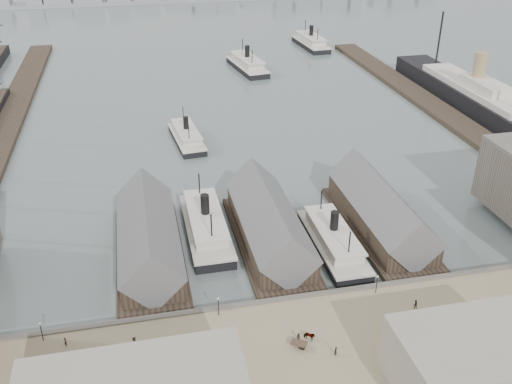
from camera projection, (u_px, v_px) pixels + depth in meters
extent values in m
plane|color=#546261|center=(289.00, 289.00, 111.80)|extent=(900.00, 900.00, 0.00)
cube|color=gray|center=(321.00, 358.00, 94.10)|extent=(180.00, 30.00, 2.00)
cube|color=#59544C|center=(296.00, 301.00, 106.78)|extent=(180.00, 1.20, 2.30)
cube|color=#2D231C|center=(5.00, 128.00, 184.61)|extent=(10.00, 220.00, 1.60)
cube|color=#2D231C|center=(432.00, 106.00, 203.81)|extent=(10.00, 180.00, 1.60)
cube|color=#2D231C|center=(150.00, 257.00, 120.35)|extent=(14.00, 42.00, 1.20)
cube|color=#2D231C|center=(149.00, 243.00, 119.75)|extent=(12.00, 36.00, 5.00)
cube|color=#59595B|center=(148.00, 232.00, 118.52)|extent=(12.60, 37.00, 12.60)
cube|color=#2D231C|center=(270.00, 243.00, 125.30)|extent=(14.00, 42.00, 1.20)
cube|color=#2D231C|center=(269.00, 229.00, 124.70)|extent=(12.00, 36.00, 5.00)
cube|color=#59595B|center=(269.00, 218.00, 123.48)|extent=(12.60, 37.00, 12.60)
cube|color=#2D231C|center=(380.00, 229.00, 130.25)|extent=(14.00, 42.00, 1.20)
cube|color=#2D231C|center=(380.00, 216.00, 129.65)|extent=(12.00, 36.00, 5.00)
cube|color=#59595B|center=(381.00, 206.00, 128.43)|extent=(12.60, 37.00, 12.60)
cube|color=gray|center=(477.00, 364.00, 84.75)|extent=(24.00, 16.00, 10.00)
cylinder|color=black|center=(42.00, 332.00, 95.41)|extent=(0.16, 0.16, 3.60)
sphere|color=silver|center=(40.00, 324.00, 94.51)|extent=(0.44, 0.44, 0.44)
cylinder|color=black|center=(219.00, 307.00, 101.12)|extent=(0.16, 0.16, 3.60)
sphere|color=silver|center=(218.00, 299.00, 100.23)|extent=(0.44, 0.44, 0.44)
cylinder|color=black|center=(377.00, 285.00, 106.84)|extent=(0.16, 0.16, 3.60)
sphere|color=silver|center=(378.00, 277.00, 105.94)|extent=(0.44, 0.44, 0.44)
cube|color=black|center=(206.00, 231.00, 129.12)|extent=(8.56, 29.95, 1.93)
cube|color=silver|center=(206.00, 225.00, 128.47)|extent=(8.98, 29.95, 0.53)
cube|color=silver|center=(206.00, 220.00, 127.76)|extent=(6.95, 21.39, 2.35)
cube|color=silver|center=(205.00, 214.00, 127.06)|extent=(7.49, 23.53, 0.43)
cylinder|color=black|center=(205.00, 205.00, 125.95)|extent=(1.93, 1.93, 4.81)
cylinder|color=black|center=(199.00, 186.00, 134.34)|extent=(0.32, 0.32, 6.42)
cylinder|color=black|center=(211.00, 228.00, 117.76)|extent=(0.32, 0.32, 6.42)
cube|color=black|center=(333.00, 246.00, 123.85)|extent=(7.89, 27.62, 1.78)
cube|color=silver|center=(333.00, 241.00, 123.24)|extent=(8.29, 27.62, 0.49)
cube|color=silver|center=(333.00, 235.00, 122.59)|extent=(6.41, 19.73, 2.17)
cube|color=silver|center=(334.00, 230.00, 121.94)|extent=(6.91, 21.70, 0.39)
cylinder|color=black|center=(334.00, 221.00, 120.92)|extent=(1.78, 1.78, 4.44)
cylinder|color=black|center=(321.00, 202.00, 128.66)|extent=(0.30, 0.30, 5.92)
cylinder|color=black|center=(349.00, 244.00, 113.36)|extent=(0.30, 0.30, 5.92)
cube|color=black|center=(187.00, 140.00, 176.06)|extent=(9.42, 25.28, 1.59)
cube|color=silver|center=(187.00, 136.00, 175.52)|extent=(9.77, 25.32, 0.44)
cube|color=silver|center=(187.00, 133.00, 174.94)|extent=(7.42, 18.13, 1.94)
cube|color=silver|center=(186.00, 129.00, 174.36)|extent=(8.03, 19.93, 0.35)
cylinder|color=black|center=(186.00, 123.00, 173.44)|extent=(1.59, 1.59, 3.97)
cylinder|color=black|center=(183.00, 115.00, 180.37)|extent=(0.26, 0.26, 5.30)
cylinder|color=black|center=(189.00, 133.00, 166.68)|extent=(0.26, 0.26, 5.30)
cube|color=black|center=(247.00, 68.00, 246.22)|extent=(13.33, 32.16, 2.01)
cube|color=silver|center=(247.00, 64.00, 245.54)|extent=(13.77, 32.23, 0.56)
cube|color=silver|center=(247.00, 61.00, 244.80)|extent=(10.39, 23.10, 2.45)
cube|color=silver|center=(247.00, 57.00, 244.07)|extent=(11.26, 25.39, 0.45)
cylinder|color=black|center=(247.00, 52.00, 242.91)|extent=(2.01, 2.01, 5.01)
cylinder|color=black|center=(243.00, 46.00, 251.66)|extent=(0.33, 0.33, 6.69)
cylinder|color=black|center=(252.00, 58.00, 234.38)|extent=(0.33, 0.33, 6.69)
cube|color=black|center=(311.00, 45.00, 281.80)|extent=(11.00, 31.81, 2.01)
cube|color=silver|center=(311.00, 42.00, 281.11)|extent=(11.45, 31.84, 0.56)
cube|color=silver|center=(311.00, 39.00, 280.38)|extent=(8.74, 22.78, 2.46)
cube|color=silver|center=(311.00, 36.00, 279.64)|extent=(9.44, 25.05, 0.45)
cylinder|color=black|center=(311.00, 31.00, 278.48)|extent=(2.01, 2.01, 5.03)
cylinder|color=black|center=(305.00, 27.00, 287.25)|extent=(0.34, 0.34, 6.70)
cylinder|color=black|center=(318.00, 36.00, 269.93)|extent=(0.34, 0.34, 6.70)
cube|color=black|center=(474.00, 99.00, 202.66)|extent=(13.61, 99.44, 6.28)
cube|color=silver|center=(476.00, 88.00, 200.69)|extent=(11.51, 57.57, 2.09)
cube|color=silver|center=(486.00, 85.00, 194.95)|extent=(8.37, 20.93, 3.14)
cylinder|color=tan|center=(480.00, 68.00, 197.24)|extent=(4.61, 4.61, 10.47)
imported|color=black|center=(65.00, 357.00, 91.74)|extent=(1.60, 1.48, 1.53)
cube|color=#3F2D21|center=(48.00, 361.00, 90.75)|extent=(2.85, 1.98, 0.25)
cylinder|color=black|center=(49.00, 366.00, 90.35)|extent=(1.09, 0.30, 1.10)
cylinder|color=black|center=(48.00, 360.00, 91.48)|extent=(1.09, 0.30, 1.10)
imported|color=black|center=(309.00, 336.00, 95.92)|extent=(2.19, 1.83, 1.70)
cube|color=#3F2D21|center=(299.00, 344.00, 94.30)|extent=(3.00, 2.64, 0.25)
cylinder|color=black|center=(302.00, 347.00, 94.02)|extent=(0.98, 0.64, 1.10)
cylinder|color=black|center=(296.00, 343.00, 94.91)|extent=(0.98, 0.64, 1.10)
imported|color=black|center=(460.00, 354.00, 92.43)|extent=(1.85, 1.95, 1.54)
cube|color=#3F2D21|center=(443.00, 350.00, 92.92)|extent=(3.00, 2.50, 0.25)
cylinder|color=black|center=(443.00, 355.00, 92.48)|extent=(1.02, 0.56, 1.10)
cylinder|color=black|center=(443.00, 349.00, 93.68)|extent=(1.02, 0.56, 1.10)
imported|color=black|center=(65.00, 342.00, 94.82)|extent=(0.59, 0.71, 1.67)
imported|color=black|center=(134.00, 342.00, 94.71)|extent=(1.13, 1.36, 1.83)
imported|color=black|center=(298.00, 337.00, 95.74)|extent=(0.97, 0.92, 1.66)
imported|color=black|center=(336.00, 351.00, 92.79)|extent=(0.49, 0.65, 1.72)
imported|color=black|center=(415.00, 304.00, 103.29)|extent=(0.86, 0.67, 1.76)
imported|color=black|center=(482.00, 325.00, 98.42)|extent=(1.04, 1.24, 1.66)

